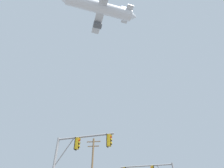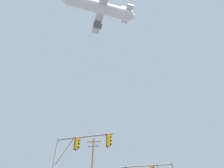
% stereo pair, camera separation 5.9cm
% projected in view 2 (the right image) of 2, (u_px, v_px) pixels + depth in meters
% --- Properties ---
extents(signal_pole_near, '(5.15, 1.02, 6.70)m').
position_uv_depth(signal_pole_near, '(74.00, 157.00, 14.55)').
color(signal_pole_near, gray).
rests_on(signal_pole_near, ground).
extents(airplane, '(22.24, 17.17, 6.36)m').
position_uv_depth(airplane, '(100.00, 8.00, 51.90)').
color(airplane, white).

